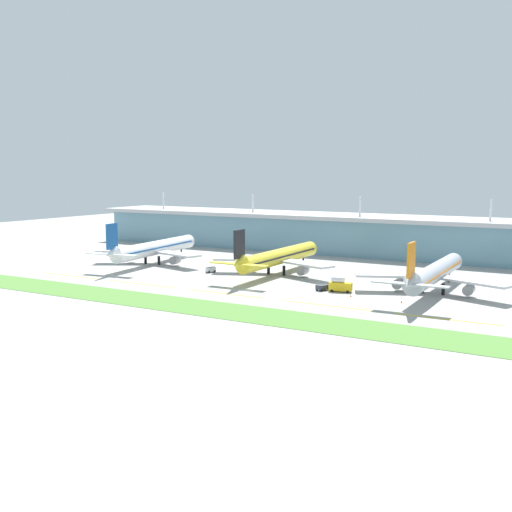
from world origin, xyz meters
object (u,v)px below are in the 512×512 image
safety_cone_left_wingtip (402,302)px  safety_cone_nose_front (351,296)px  pushback_tug (323,287)px  airliner_middle (278,257)px  fuel_truck (340,285)px  baggage_cart (211,269)px  airliner_far (434,273)px  airliner_near (154,248)px

safety_cone_left_wingtip → safety_cone_nose_front: (-16.01, 0.80, 0.00)m
pushback_tug → safety_cone_left_wingtip: size_ratio=7.13×
airliner_middle → fuel_truck: bearing=-31.7°
fuel_truck → safety_cone_left_wingtip: 23.26m
baggage_cart → pushback_tug: bearing=-12.8°
airliner_middle → safety_cone_nose_front: 48.08m
pushback_tug → safety_cone_nose_front: bearing=-25.1°
safety_cone_left_wingtip → pushback_tug: bearing=167.2°
airliner_far → pushback_tug: (-31.95, -13.13, -5.35)m
airliner_near → pushback_tug: size_ratio=13.30×
airliner_middle → airliner_near: bearing=-177.3°
airliner_middle → airliner_far: same height
airliner_far → safety_cone_left_wingtip: size_ratio=94.88×
safety_cone_left_wingtip → safety_cone_nose_front: bearing=177.2°
safety_cone_nose_front → airliner_middle: bearing=146.0°
baggage_cart → fuel_truck: (57.28, -11.29, 1.00)m
airliner_far → safety_cone_nose_front: size_ratio=94.88×
airliner_far → safety_cone_left_wingtip: (-4.16, -19.44, -6.10)m
fuel_truck → airliner_middle: bearing=148.3°
airliner_near → airliner_far: 116.45m
airliner_middle → baggage_cart: size_ratio=16.49×
airliner_far → safety_cone_left_wingtip: airliner_far is taller
airliner_middle → baggage_cart: bearing=-158.6°
baggage_cart → safety_cone_nose_front: size_ratio=5.74×
safety_cone_nose_front → airliner_far: bearing=42.8°
airliner_near → baggage_cart: size_ratio=16.54×
airliner_middle → airliner_far: size_ratio=1.00×
airliner_near → pushback_tug: (84.38, -18.46, -5.35)m
airliner_far → baggage_cart: size_ratio=16.54×
airliner_near → airliner_far: (116.33, -5.33, -0.00)m
safety_cone_left_wingtip → fuel_truck: bearing=163.0°
airliner_near → pushback_tug: bearing=-12.3°
airliner_near → fuel_truck: (90.01, -17.98, -4.19)m
airliner_middle → safety_cone_left_wingtip: airliner_middle is taller
airliner_near → fuel_truck: bearing=-11.3°
airliner_middle → baggage_cart: 26.17m
airliner_far → baggage_cart: airliner_far is taller
airliner_far → fuel_truck: bearing=-154.3°
pushback_tug → baggage_cart: bearing=167.2°
fuel_truck → safety_cone_left_wingtip: bearing=-17.0°
fuel_truck → safety_cone_nose_front: (6.15, -6.00, -1.91)m
airliner_far → airliner_near: bearing=177.4°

